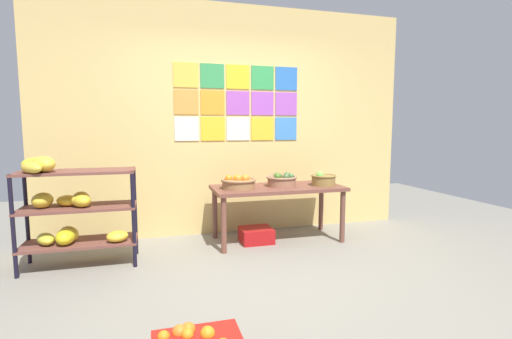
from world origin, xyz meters
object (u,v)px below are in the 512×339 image
(banana_shelf_unit, at_px, (68,205))
(display_table, at_px, (278,193))
(fruit_basket_back_right, at_px, (238,182))
(fruit_basket_centre, at_px, (323,179))
(fruit_basket_right, at_px, (282,180))
(produce_crate_under_table, at_px, (256,235))

(banana_shelf_unit, height_order, display_table, banana_shelf_unit)
(fruit_basket_back_right, xyz_separation_m, fruit_basket_centre, (1.02, -0.06, 0.01))
(display_table, xyz_separation_m, fruit_basket_right, (0.05, 0.00, 0.15))
(fruit_basket_back_right, height_order, fruit_basket_right, fruit_basket_right)
(fruit_basket_back_right, relative_size, fruit_basket_centre, 1.33)
(produce_crate_under_table, bearing_deg, fruit_basket_right, 1.51)
(banana_shelf_unit, bearing_deg, display_table, 6.71)
(fruit_basket_back_right, height_order, fruit_basket_centre, fruit_basket_centre)
(fruit_basket_right, bearing_deg, fruit_basket_centre, -9.25)
(fruit_basket_centre, distance_m, fruit_basket_right, 0.50)
(fruit_basket_back_right, bearing_deg, display_table, 2.89)
(fruit_basket_right, distance_m, produce_crate_under_table, 0.71)
(fruit_basket_centre, bearing_deg, fruit_basket_right, 170.75)
(fruit_basket_centre, distance_m, produce_crate_under_table, 1.03)
(produce_crate_under_table, bearing_deg, display_table, 1.63)
(banana_shelf_unit, relative_size, fruit_basket_back_right, 2.69)
(banana_shelf_unit, height_order, fruit_basket_right, banana_shelf_unit)
(fruit_basket_back_right, relative_size, fruit_basket_right, 1.12)
(fruit_basket_centre, height_order, produce_crate_under_table, fruit_basket_centre)
(fruit_basket_back_right, bearing_deg, fruit_basket_right, 2.70)
(produce_crate_under_table, bearing_deg, fruit_basket_back_right, -175.55)
(display_table, bearing_deg, fruit_basket_right, 0.86)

